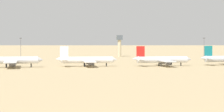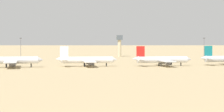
{
  "view_description": "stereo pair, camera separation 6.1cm",
  "coord_description": "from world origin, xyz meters",
  "px_view_note": "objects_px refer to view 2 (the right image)",
  "views": [
    {
      "loc": [
        -15.52,
        -255.44,
        17.69
      ],
      "look_at": [
        16.81,
        28.32,
        6.0
      ],
      "focal_mm": 73.93,
      "sensor_mm": 36.0,
      "label": 1
    },
    {
      "loc": [
        -15.46,
        -255.45,
        17.69
      ],
      "look_at": [
        16.81,
        28.32,
        6.0
      ],
      "focal_mm": 73.93,
      "sensor_mm": 36.0,
      "label": 2
    }
  ],
  "objects_px": {
    "parked_jet_red_5": "(162,60)",
    "control_tower": "(119,44)",
    "light_pole_mid": "(21,47)",
    "parked_jet_teal_3": "(8,60)",
    "parked_jet_white_4": "(86,60)",
    "light_pole_west": "(204,46)"
  },
  "relations": [
    {
      "from": "control_tower",
      "to": "light_pole_mid",
      "type": "distance_m",
      "value": 89.39
    },
    {
      "from": "parked_jet_teal_3",
      "to": "parked_jet_red_5",
      "type": "bearing_deg",
      "value": -2.37
    },
    {
      "from": "parked_jet_white_4",
      "to": "parked_jet_red_5",
      "type": "relative_size",
      "value": 1.0
    },
    {
      "from": "light_pole_west",
      "to": "light_pole_mid",
      "type": "height_order",
      "value": "light_pole_west"
    },
    {
      "from": "parked_jet_red_5",
      "to": "light_pole_mid",
      "type": "height_order",
      "value": "light_pole_mid"
    },
    {
      "from": "light_pole_mid",
      "to": "parked_jet_teal_3",
      "type": "bearing_deg",
      "value": -88.72
    },
    {
      "from": "parked_jet_white_4",
      "to": "light_pole_west",
      "type": "distance_m",
      "value": 160.37
    },
    {
      "from": "control_tower",
      "to": "parked_jet_white_4",
      "type": "bearing_deg",
      "value": -105.42
    },
    {
      "from": "parked_jet_red_5",
      "to": "control_tower",
      "type": "xyz_separation_m",
      "value": [
        -7.72,
        139.66,
        7.75
      ]
    },
    {
      "from": "parked_jet_white_4",
      "to": "control_tower",
      "type": "bearing_deg",
      "value": 73.38
    },
    {
      "from": "parked_jet_teal_3",
      "to": "parked_jet_white_4",
      "type": "distance_m",
      "value": 45.67
    },
    {
      "from": "control_tower",
      "to": "light_pole_mid",
      "type": "xyz_separation_m",
      "value": [
        -86.18,
        -23.67,
        -2.02
      ]
    },
    {
      "from": "parked_jet_red_5",
      "to": "light_pole_west",
      "type": "xyz_separation_m",
      "value": [
        64.37,
        118.12,
        5.78
      ]
    },
    {
      "from": "parked_jet_teal_3",
      "to": "parked_jet_red_5",
      "type": "distance_m",
      "value": 91.28
    },
    {
      "from": "parked_jet_teal_3",
      "to": "light_pole_mid",
      "type": "height_order",
      "value": "light_pole_mid"
    },
    {
      "from": "parked_jet_red_5",
      "to": "control_tower",
      "type": "bearing_deg",
      "value": 90.34
    },
    {
      "from": "light_pole_west",
      "to": "parked_jet_teal_3",
      "type": "bearing_deg",
      "value": -142.23
    },
    {
      "from": "parked_jet_teal_3",
      "to": "light_pole_west",
      "type": "xyz_separation_m",
      "value": [
        155.62,
        120.58,
        5.49
      ]
    },
    {
      "from": "parked_jet_white_4",
      "to": "control_tower",
      "type": "distance_m",
      "value": 143.32
    },
    {
      "from": "parked_jet_teal_3",
      "to": "control_tower",
      "type": "bearing_deg",
      "value": 55.64
    },
    {
      "from": "parked_jet_teal_3",
      "to": "control_tower",
      "type": "relative_size",
      "value": 2.04
    },
    {
      "from": "light_pole_west",
      "to": "light_pole_mid",
      "type": "xyz_separation_m",
      "value": [
        -158.27,
        -2.13,
        -0.05
      ]
    }
  ]
}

